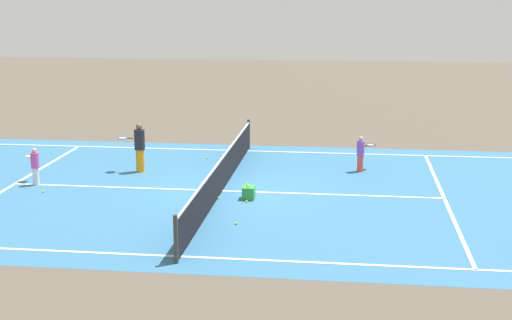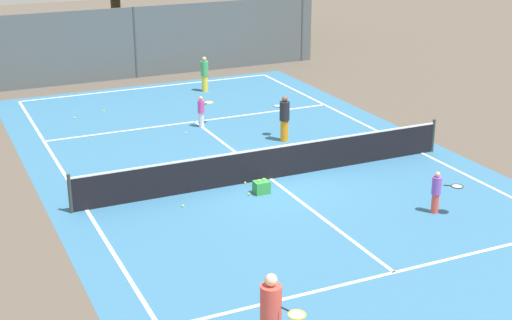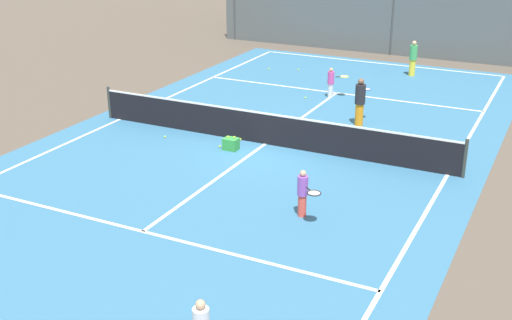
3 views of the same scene
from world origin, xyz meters
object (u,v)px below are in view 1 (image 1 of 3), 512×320
Objects in this scene: tennis_ball_1 at (199,192)px; tennis_ball_5 at (218,198)px; player_1 at (35,165)px; tennis_ball_3 at (247,201)px; tennis_ball_0 at (207,158)px; tennis_ball_4 at (43,191)px; tennis_ball_6 at (222,171)px; player_3 at (139,147)px; tennis_ball_2 at (236,223)px; player_2 at (361,153)px; ball_crate at (249,193)px.

tennis_ball_5 is (-0.57, -0.68, 0.00)m from tennis_ball_1.
player_1 reaches higher than tennis_ball_3.
tennis_ball_0 is 6.27m from tennis_ball_4.
tennis_ball_6 is (3.13, 0.43, 0.00)m from tennis_ball_5.
tennis_ball_6 is at bearing -83.65° from player_3.
tennis_ball_5 is at bearing 72.78° from tennis_ball_3.
player_1 is 0.72× the size of player_3.
tennis_ball_2 is (-3.10, -6.62, -0.57)m from player_1.
player_2 reaches higher than tennis_ball_2.
ball_crate is at bearing -1.45° from tennis_ball_3.
player_1 is at bearing 131.91° from tennis_ball_0.
tennis_ball_2 is at bearing -142.24° from player_3.
ball_crate reaches higher than tennis_ball_3.
tennis_ball_3 is at bearing 141.57° from player_2.
tennis_ball_0 is 1.00× the size of tennis_ball_4.
tennis_ball_2 and tennis_ball_3 have the same top height.
ball_crate is 0.87m from tennis_ball_5.
tennis_ball_0 is at bearing -41.23° from player_3.
tennis_ball_3 is at bearing -92.88° from tennis_ball_4.
tennis_ball_0 is 1.00× the size of tennis_ball_3.
ball_crate is (-2.71, -3.93, -0.64)m from player_3.
player_2 is 4.55m from tennis_ball_6.
player_3 reaches higher than tennis_ball_2.
tennis_ball_4 is at bearing 87.12° from tennis_ball_3.
tennis_ball_0 is 5.07m from tennis_ball_5.
player_1 is 6.09m from tennis_ball_0.
player_2 is 5.73m from tennis_ball_1.
tennis_ball_4 is 5.69m from tennis_ball_6.
tennis_ball_1 is 1.00× the size of tennis_ball_5.
tennis_ball_1 and tennis_ball_2 have the same top height.
player_3 is at bearing 51.70° from tennis_ball_3.
player_3 is 4.26m from tennis_ball_5.
tennis_ball_0 is 1.00× the size of tennis_ball_2.
tennis_ball_5 is at bearing 133.02° from player_2.
player_1 is 17.35× the size of tennis_ball_3.
ball_crate is at bearing -124.55° from player_3.
tennis_ball_2 is 1.00× the size of tennis_ball_4.
tennis_ball_3 is (-0.39, 0.01, -0.15)m from ball_crate.
player_3 is 24.08× the size of tennis_ball_6.
tennis_ball_0 is 1.00× the size of tennis_ball_1.
player_1 is at bearing 86.75° from tennis_ball_1.
tennis_ball_0 is at bearing -39.03° from tennis_ball_4.
tennis_ball_1 is at bearing -133.40° from player_3.
tennis_ball_2 is 6.47m from tennis_ball_4.
player_1 is 6.73m from tennis_ball_3.
tennis_ball_5 is at bearing -90.47° from tennis_ball_4.
tennis_ball_2 is 5.51m from tennis_ball_6.
player_2 reaches higher than tennis_ball_1.
player_1 is 6.67m from ball_crate.
tennis_ball_1 is 1.00× the size of tennis_ball_2.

